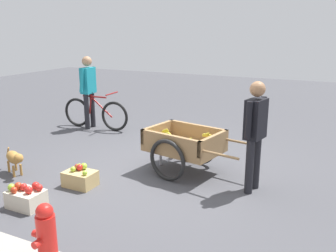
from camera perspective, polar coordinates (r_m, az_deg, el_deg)
The scene contains 9 objects.
ground_plane at distance 5.87m, azimuth -1.66°, elevation -7.12°, with size 24.00×24.00×0.00m, color #47474C.
fruit_cart at distance 5.73m, azimuth 2.47°, elevation -3.02°, with size 1.77×1.09×0.71m.
vendor_person at distance 5.07m, azimuth 13.35°, elevation -0.23°, with size 0.26×0.55×1.53m.
bicycle at distance 8.40m, azimuth -11.17°, elevation 1.94°, with size 1.66×0.46×0.85m.
cyclist_person at distance 8.38m, azimuth -12.24°, elevation 6.11°, with size 0.22×0.59×1.61m.
dog at distance 6.15m, azimuth -22.69°, elevation -4.58°, with size 0.62×0.37×0.40m.
fire_hydrant at distance 3.73m, azimuth -18.30°, elevation -15.98°, with size 0.25×0.25×0.67m.
apple_crate at distance 5.06m, azimuth -21.12°, elevation -10.24°, with size 0.44×0.32×0.32m.
mixed_fruit_crate at distance 5.48m, azimuth -13.44°, elevation -7.76°, with size 0.44×0.32×0.32m.
Camera 1 is at (-2.53, 4.81, 2.20)m, focal length 39.37 mm.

